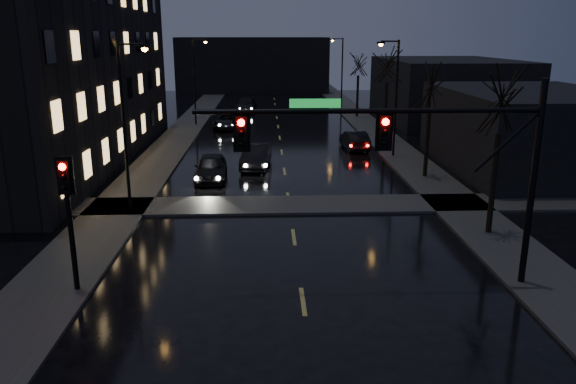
{
  "coord_description": "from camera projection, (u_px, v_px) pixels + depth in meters",
  "views": [
    {
      "loc": [
        -1.13,
        -8.45,
        8.29
      ],
      "look_at": [
        -0.42,
        9.7,
        3.2
      ],
      "focal_mm": 35.0,
      "sensor_mm": 36.0,
      "label": 1
    }
  ],
  "objects": [
    {
      "name": "sidewalk_left",
      "position": [
        172.0,
        145.0,
        43.75
      ],
      "size": [
        3.0,
        140.0,
        0.12
      ],
      "primitive_type": "cube",
      "color": "#2D2D2B",
      "rests_on": "ground"
    },
    {
      "name": "sidewalk_right",
      "position": [
        388.0,
        143.0,
        44.39
      ],
      "size": [
        3.0,
        140.0,
        0.12
      ],
      "primitive_type": "cube",
      "color": "#2D2D2B",
      "rests_on": "ground"
    },
    {
      "name": "sidewalk_cross",
      "position": [
        289.0,
        205.0,
        28.19
      ],
      "size": [
        40.0,
        3.0,
        0.12
      ],
      "primitive_type": "cube",
      "color": "#2D2D2B",
      "rests_on": "ground"
    },
    {
      "name": "apartment_block",
      "position": [
        33.0,
        71.0,
        37.03
      ],
      "size": [
        12.0,
        30.0,
        12.0
      ],
      "primitive_type": "cube",
      "color": "black",
      "rests_on": "ground"
    },
    {
      "name": "commercial_right_near",
      "position": [
        530.0,
        130.0,
        35.34
      ],
      "size": [
        10.0,
        14.0,
        5.0
      ],
      "primitive_type": "cube",
      "color": "black",
      "rests_on": "ground"
    },
    {
      "name": "commercial_right_far",
      "position": [
        446.0,
        90.0,
        56.43
      ],
      "size": [
        12.0,
        18.0,
        6.0
      ],
      "primitive_type": "cube",
      "color": "black",
      "rests_on": "ground"
    },
    {
      "name": "far_block",
      "position": [
        253.0,
        65.0,
        84.27
      ],
      "size": [
        22.0,
        10.0,
        8.0
      ],
      "primitive_type": "cube",
      "color": "black",
      "rests_on": "ground"
    },
    {
      "name": "signal_mast",
      "position": [
        422.0,
        146.0,
        17.9
      ],
      "size": [
        11.11,
        0.41,
        7.0
      ],
      "color": "black",
      "rests_on": "ground"
    },
    {
      "name": "signal_pole_left",
      "position": [
        68.0,
        206.0,
        17.96
      ],
      "size": [
        0.35,
        0.41,
        4.53
      ],
      "color": "black",
      "rests_on": "ground"
    },
    {
      "name": "tree_near",
      "position": [
        503.0,
        89.0,
        22.52
      ],
      "size": [
        3.52,
        3.52,
        8.08
      ],
      "color": "black",
      "rests_on": "ground"
    },
    {
      "name": "tree_mid_a",
      "position": [
        431.0,
        80.0,
        32.25
      ],
      "size": [
        3.3,
        3.3,
        7.58
      ],
      "color": "black",
      "rests_on": "ground"
    },
    {
      "name": "tree_mid_b",
      "position": [
        388.0,
        58.0,
        43.58
      ],
      "size": [
        3.74,
        3.74,
        8.59
      ],
      "color": "black",
      "rests_on": "ground"
    },
    {
      "name": "tree_far",
      "position": [
        359.0,
        58.0,
        57.2
      ],
      "size": [
        3.43,
        3.43,
        7.88
      ],
      "color": "black",
      "rests_on": "ground"
    },
    {
      "name": "streetlight_l_near",
      "position": [
        128.0,
        113.0,
        26.15
      ],
      "size": [
        1.53,
        0.28,
        8.0
      ],
      "color": "black",
      "rests_on": "ground"
    },
    {
      "name": "streetlight_l_far",
      "position": [
        196.0,
        74.0,
        52.13
      ],
      "size": [
        1.53,
        0.28,
        8.0
      ],
      "color": "black",
      "rests_on": "ground"
    },
    {
      "name": "streetlight_r_mid",
      "position": [
        393.0,
        89.0,
        38.27
      ],
      "size": [
        1.53,
        0.28,
        8.0
      ],
      "color": "black",
      "rests_on": "ground"
    },
    {
      "name": "streetlight_r_far",
      "position": [
        340.0,
        67.0,
        65.22
      ],
      "size": [
        1.53,
        0.28,
        8.0
      ],
      "color": "black",
      "rests_on": "ground"
    },
    {
      "name": "oncoming_car_a",
      "position": [
        211.0,
        167.0,
        33.1
      ],
      "size": [
        1.9,
        4.51,
        1.52
      ],
      "primitive_type": "imported",
      "rotation": [
        0.0,
        0.0,
        0.02
      ],
      "color": "black",
      "rests_on": "ground"
    },
    {
      "name": "oncoming_car_b",
      "position": [
        256.0,
        156.0,
        36.17
      ],
      "size": [
        2.07,
        4.71,
        1.5
      ],
      "primitive_type": "imported",
      "rotation": [
        0.0,
        0.0,
        -0.11
      ],
      "color": "black",
      "rests_on": "ground"
    },
    {
      "name": "oncoming_car_c",
      "position": [
        228.0,
        121.0,
        51.39
      ],
      "size": [
        2.79,
        5.16,
        1.38
      ],
      "primitive_type": "imported",
      "rotation": [
        0.0,
        0.0,
        -0.1
      ],
      "color": "black",
      "rests_on": "ground"
    },
    {
      "name": "oncoming_car_d",
      "position": [
        246.0,
        105.0,
        62.43
      ],
      "size": [
        2.36,
        5.26,
        1.5
      ],
      "primitive_type": "imported",
      "rotation": [
        0.0,
        0.0,
        -0.05
      ],
      "color": "black",
      "rests_on": "ground"
    },
    {
      "name": "lead_car",
      "position": [
        355.0,
        140.0,
        42.03
      ],
      "size": [
        1.82,
        4.39,
        1.41
      ],
      "primitive_type": "imported",
      "rotation": [
        0.0,
        0.0,
        3.22
      ],
      "color": "black",
      "rests_on": "ground"
    }
  ]
}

